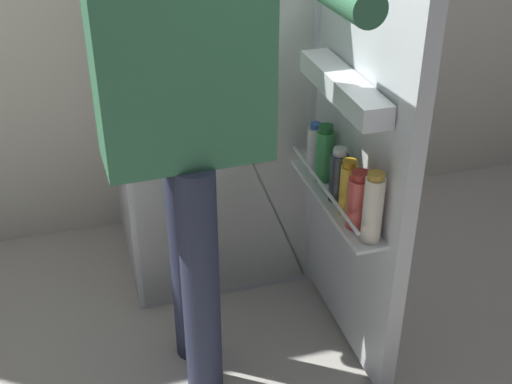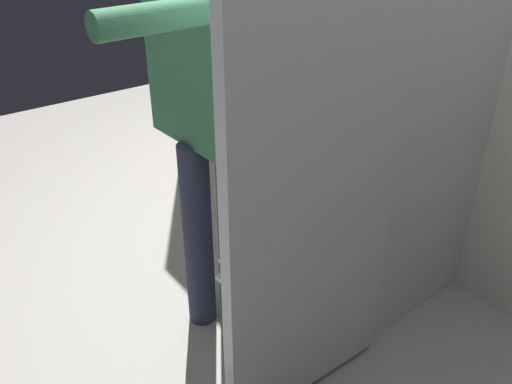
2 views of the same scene
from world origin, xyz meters
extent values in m
plane|color=#B7B2A8|center=(0.00, 0.00, 0.00)|extent=(6.49, 6.49, 0.00)
cube|color=silver|center=(0.00, 0.57, 0.86)|extent=(0.70, 0.65, 1.72)
cube|color=white|center=(0.00, 0.25, 0.86)|extent=(0.66, 0.01, 1.68)
cube|color=white|center=(0.00, 0.30, 0.87)|extent=(0.62, 0.09, 0.01)
cube|color=silver|center=(0.38, -0.09, 0.85)|extent=(0.05, 0.69, 1.65)
cube|color=white|center=(0.30, -0.09, 0.59)|extent=(0.11, 0.59, 0.01)
cylinder|color=silver|center=(0.25, -0.09, 0.65)|extent=(0.01, 0.57, 0.01)
cube|color=white|center=(0.30, -0.09, 0.99)|extent=(0.09, 0.51, 0.07)
cylinder|color=#333842|center=(0.30, -0.10, 0.68)|extent=(0.06, 0.06, 0.16)
cylinder|color=silver|center=(0.30, -0.10, 0.77)|extent=(0.04, 0.04, 0.02)
cylinder|color=#DB4C47|center=(0.30, -0.26, 0.68)|extent=(0.07, 0.07, 0.17)
cylinder|color=#B22D28|center=(0.30, -0.26, 0.78)|extent=(0.06, 0.06, 0.02)
cylinder|color=green|center=(0.31, 0.04, 0.69)|extent=(0.06, 0.06, 0.18)
cylinder|color=#195B28|center=(0.31, 0.04, 0.79)|extent=(0.05, 0.05, 0.02)
cylinder|color=white|center=(0.30, 0.12, 0.68)|extent=(0.06, 0.06, 0.16)
cylinder|color=#335BB2|center=(0.30, 0.12, 0.76)|extent=(0.04, 0.04, 0.02)
cylinder|color=gold|center=(0.30, -0.18, 0.68)|extent=(0.05, 0.05, 0.16)
cylinder|color=#BC8419|center=(0.30, -0.18, 0.77)|extent=(0.05, 0.05, 0.02)
cylinder|color=#EDE5CC|center=(0.31, -0.34, 0.70)|extent=(0.06, 0.06, 0.21)
cylinder|color=#B78933|center=(0.31, -0.34, 0.82)|extent=(0.05, 0.05, 0.02)
cylinder|color=gold|center=(-0.14, 0.30, 0.92)|extent=(0.07, 0.07, 0.09)
cylinder|color=#2D334C|center=(-0.19, -0.03, 0.42)|extent=(0.12, 0.12, 0.84)
cylinder|color=#2D334C|center=(-0.19, -0.20, 0.42)|extent=(0.12, 0.12, 0.84)
cube|color=#3D7F56|center=(-0.19, -0.11, 1.14)|extent=(0.48, 0.24, 0.60)
cylinder|color=#3D7F56|center=(-0.20, 0.13, 1.12)|extent=(0.08, 0.08, 0.56)
camera|label=1|loc=(-0.48, -1.85, 1.75)|focal=47.46mm
camera|label=2|loc=(1.39, -1.09, 1.67)|focal=37.59mm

